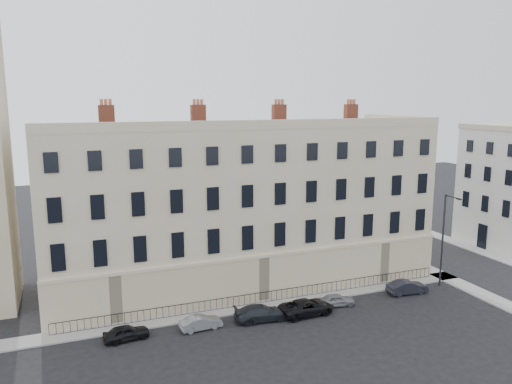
% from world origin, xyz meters
% --- Properties ---
extents(ground, '(160.00, 160.00, 0.00)m').
position_xyz_m(ground, '(0.00, 0.00, 0.00)').
color(ground, black).
rests_on(ground, ground).
extents(terrace, '(36.22, 12.22, 17.00)m').
position_xyz_m(terrace, '(-5.97, 11.97, 7.50)').
color(terrace, '#BFAF8E').
rests_on(terrace, ground).
extents(pavement_terrace, '(48.00, 2.00, 0.12)m').
position_xyz_m(pavement_terrace, '(-10.00, 5.00, 0.06)').
color(pavement_terrace, gray).
rests_on(pavement_terrace, ground).
extents(pavement_east_return, '(2.00, 24.00, 0.12)m').
position_xyz_m(pavement_east_return, '(13.00, 8.00, 0.06)').
color(pavement_east_return, gray).
rests_on(pavement_east_return, ground).
extents(pavement_adjacent, '(2.00, 20.00, 0.12)m').
position_xyz_m(pavement_adjacent, '(23.00, 10.00, 0.06)').
color(pavement_adjacent, gray).
rests_on(pavement_adjacent, ground).
extents(railings, '(35.00, 0.04, 0.96)m').
position_xyz_m(railings, '(-6.00, 5.40, 0.55)').
color(railings, black).
rests_on(railings, ground).
extents(car_a, '(3.49, 1.75, 1.14)m').
position_xyz_m(car_a, '(-18.18, 2.84, 0.57)').
color(car_a, black).
rests_on(car_a, ground).
extents(car_b, '(3.33, 1.36, 1.08)m').
position_xyz_m(car_b, '(-12.59, 2.56, 0.54)').
color(car_b, slate).
rests_on(car_b, ground).
extents(car_c, '(4.51, 2.17, 1.27)m').
position_xyz_m(car_c, '(-7.70, 2.34, 0.63)').
color(car_c, black).
rests_on(car_c, ground).
extents(car_d, '(4.69, 2.31, 1.28)m').
position_xyz_m(car_d, '(-3.79, 2.03, 0.64)').
color(car_d, black).
rests_on(car_d, ground).
extents(car_e, '(3.27, 1.72, 1.06)m').
position_xyz_m(car_e, '(-0.56, 2.67, 0.53)').
color(car_e, gray).
rests_on(car_e, ground).
extents(car_f, '(3.88, 1.63, 1.25)m').
position_xyz_m(car_f, '(6.82, 2.74, 0.62)').
color(car_f, black).
rests_on(car_f, ground).
extents(streetlamp, '(0.30, 1.92, 8.86)m').
position_xyz_m(streetlamp, '(11.01, 3.15, 4.91)').
color(streetlamp, '#28282D').
rests_on(streetlamp, ground).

